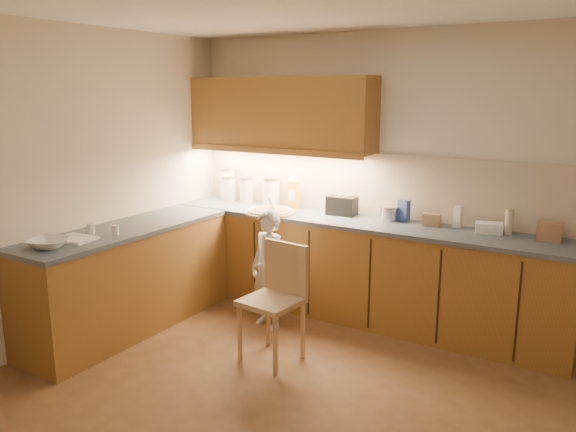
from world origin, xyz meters
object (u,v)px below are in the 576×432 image
object	(u,v)px
wooden_chair	(277,293)
oil_jug	(294,194)
child	(268,270)
toaster	(342,206)
pizza_on_board	(270,211)

from	to	relation	value
wooden_chair	oil_jug	size ratio (longest dim) A/B	2.87
wooden_chair	oil_jug	bearing A→B (deg)	121.11
child	toaster	xyz separation A→B (m)	(0.33, 0.76, 0.48)
wooden_chair	toaster	size ratio (longest dim) A/B	3.26
oil_jug	toaster	size ratio (longest dim) A/B	1.13
pizza_on_board	oil_jug	distance (m)	0.37
pizza_on_board	wooden_chair	world-z (taller)	pizza_on_board
pizza_on_board	toaster	xyz separation A→B (m)	(0.61, 0.31, 0.07)
oil_jug	toaster	xyz separation A→B (m)	(0.55, -0.03, -0.06)
pizza_on_board	toaster	size ratio (longest dim) A/B	1.73
oil_jug	wooden_chair	bearing A→B (deg)	-64.60
pizza_on_board	wooden_chair	bearing A→B (deg)	-54.14
pizza_on_board	wooden_chair	distance (m)	1.19
child	toaster	distance (m)	0.96
wooden_chair	oil_jug	world-z (taller)	oil_jug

